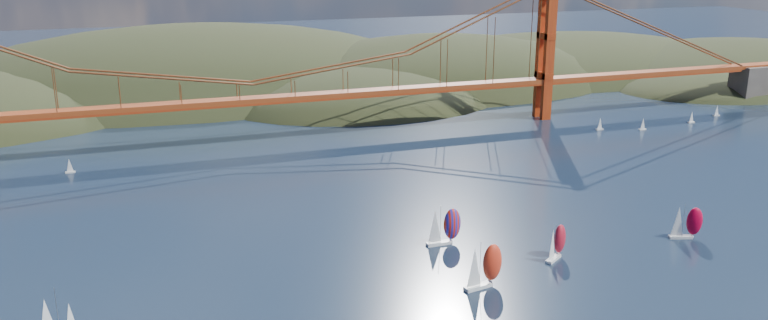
{
  "coord_description": "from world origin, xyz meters",
  "views": [
    {
      "loc": [
        -42.61,
        -86.01,
        71.17
      ],
      "look_at": [
        18.88,
        90.0,
        16.35
      ],
      "focal_mm": 35.0,
      "sensor_mm": 36.0,
      "label": 1
    }
  ],
  "objects_px": {
    "racer_rwb": "(443,226)",
    "racer_2": "(686,222)",
    "racer_1": "(556,242)",
    "racer_0": "(483,266)"
  },
  "relations": [
    {
      "from": "racer_rwb",
      "to": "racer_2",
      "type": "bearing_deg",
      "value": -16.18
    },
    {
      "from": "racer_1",
      "to": "racer_0",
      "type": "bearing_deg",
      "value": 164.93
    },
    {
      "from": "racer_0",
      "to": "racer_2",
      "type": "height_order",
      "value": "racer_0"
    },
    {
      "from": "racer_0",
      "to": "racer_1",
      "type": "relative_size",
      "value": 1.19
    },
    {
      "from": "racer_2",
      "to": "racer_rwb",
      "type": "relative_size",
      "value": 0.9
    },
    {
      "from": "racer_1",
      "to": "racer_2",
      "type": "bearing_deg",
      "value": -33.35
    },
    {
      "from": "racer_0",
      "to": "racer_1",
      "type": "distance_m",
      "value": 23.93
    },
    {
      "from": "racer_1",
      "to": "racer_rwb",
      "type": "height_order",
      "value": "racer_rwb"
    },
    {
      "from": "racer_0",
      "to": "racer_1",
      "type": "xyz_separation_m",
      "value": [
        22.62,
        7.75,
        -0.8
      ]
    },
    {
      "from": "racer_2",
      "to": "racer_rwb",
      "type": "height_order",
      "value": "racer_rwb"
    }
  ]
}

